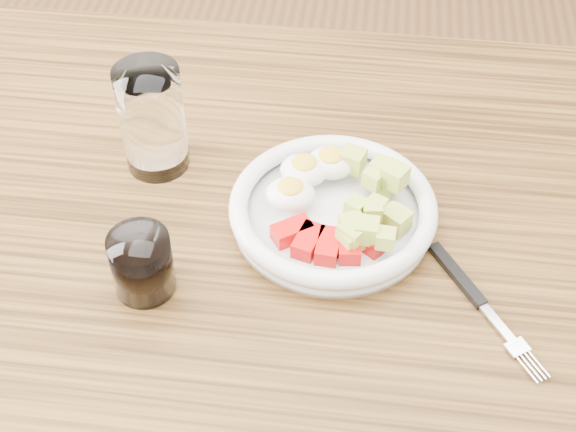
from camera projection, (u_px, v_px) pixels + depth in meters
name	position (u px, v px, depth m)	size (l,w,h in m)	color
dining_table	(295.00, 293.00, 1.02)	(1.50, 0.90, 0.77)	brown
bowl	(333.00, 207.00, 0.96)	(0.25, 0.25, 0.07)	white
fork	(471.00, 292.00, 0.89)	(0.13, 0.18, 0.01)	black
water_glass	(152.00, 119.00, 0.99)	(0.08, 0.08, 0.14)	white
coffee_glass	(142.00, 264.00, 0.87)	(0.07, 0.07, 0.08)	white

